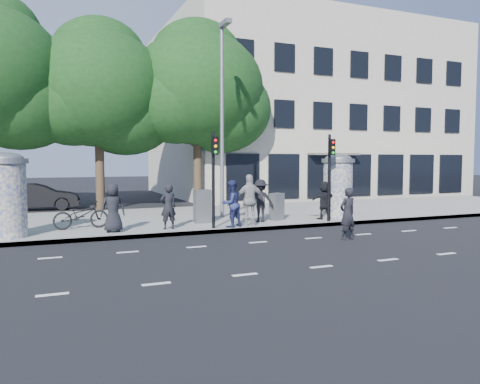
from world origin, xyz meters
name	(u,v)px	position (x,y,z in m)	size (l,w,h in m)	color
ground	(279,250)	(0.00, 0.00, 0.00)	(120.00, 120.00, 0.00)	black
sidewalk	(198,218)	(0.00, 7.50, 0.07)	(40.00, 8.00, 0.15)	gray
curb	(232,230)	(0.00, 3.55, 0.07)	(40.00, 0.10, 0.16)	slate
lane_dash_near	(321,267)	(0.00, -2.20, 0.00)	(32.00, 0.12, 0.01)	silver
lane_dash_far	(258,242)	(0.00, 1.40, 0.00)	(32.00, 0.12, 0.01)	silver
ad_column_left	(6,193)	(-7.20, 4.50, 1.54)	(1.36, 1.36, 2.65)	beige
ad_column_right	(338,184)	(5.20, 4.70, 1.54)	(1.36, 1.36, 2.65)	beige
traffic_pole_near	(214,169)	(-0.60, 3.79, 2.23)	(0.22, 0.31, 3.40)	black
traffic_pole_far	(330,168)	(4.20, 3.79, 2.23)	(0.22, 0.31, 3.40)	black
street_lamp	(222,106)	(0.80, 6.63, 4.79)	(0.25, 0.93, 8.00)	slate
tree_near_left	(98,89)	(-3.50, 12.70, 6.06)	(6.80, 6.80, 8.97)	#38281C
tree_center	(197,89)	(1.50, 12.30, 6.31)	(7.00, 7.00, 9.30)	#38281C
building	(298,115)	(12.00, 19.99, 5.99)	(20.30, 15.85, 12.00)	#ABA490
ped_a	(113,208)	(-4.00, 4.26, 0.97)	(0.80, 0.52, 1.64)	black
ped_b	(168,207)	(-2.13, 4.24, 0.93)	(0.57, 0.37, 1.57)	black
ped_c	(231,204)	(0.07, 3.85, 0.99)	(0.82, 0.64, 1.69)	navy
ped_d	(260,201)	(1.63, 4.69, 0.98)	(1.07, 0.61, 1.65)	black
ped_e	(250,200)	(0.81, 3.85, 1.09)	(1.11, 0.63, 1.89)	#9E9FA1
ped_f	(324,200)	(4.40, 4.46, 0.92)	(1.43, 0.52, 1.55)	black
man_road	(348,214)	(2.86, 0.74, 0.84)	(0.61, 0.40, 1.68)	black
bicycle	(81,215)	(-4.93, 5.47, 0.64)	(1.87, 0.65, 0.98)	black
cabinet_left	(202,206)	(-0.53, 5.31, 0.79)	(0.61, 0.44, 1.27)	slate
cabinet_right	(277,207)	(2.44, 4.89, 0.69)	(0.52, 0.38, 1.08)	slate
car_mid	(38,197)	(-6.41, 14.22, 0.67)	(4.06, 1.41, 1.34)	black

